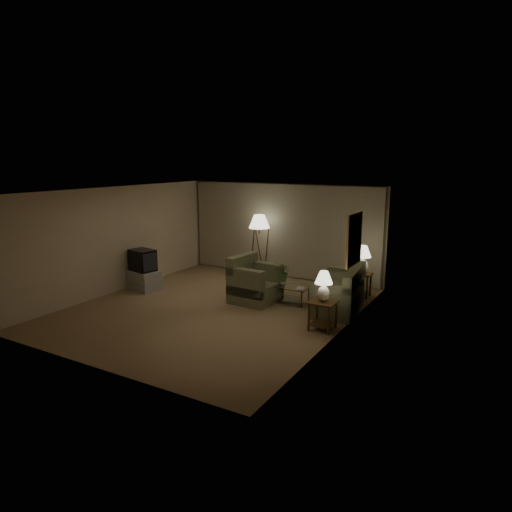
# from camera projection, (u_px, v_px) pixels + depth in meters

# --- Properties ---
(ground) EXTENTS (7.00, 7.00, 0.00)m
(ground) POSITION_uv_depth(u_px,v_px,m) (215.00, 308.00, 10.53)
(ground) COLOR olive
(ground) RESTS_ON ground
(room_shell) EXTENTS (6.04, 7.02, 2.72)m
(room_shell) POSITION_uv_depth(u_px,v_px,m) (249.00, 225.00, 11.43)
(room_shell) COLOR beige
(room_shell) RESTS_ON ground
(sofa) EXTENTS (2.02, 1.35, 0.79)m
(sofa) POSITION_uv_depth(u_px,v_px,m) (339.00, 293.00, 10.36)
(sofa) COLOR #757753
(sofa) RESTS_ON ground
(armchair) EXTENTS (1.18, 1.14, 0.88)m
(armchair) POSITION_uv_depth(u_px,v_px,m) (255.00, 284.00, 10.95)
(armchair) COLOR #757753
(armchair) RESTS_ON ground
(side_table_near) EXTENTS (0.52, 0.52, 0.60)m
(side_table_near) POSITION_uv_depth(u_px,v_px,m) (323.00, 310.00, 9.14)
(side_table_near) COLOR #3B2210
(side_table_near) RESTS_ON ground
(side_table_far) EXTENTS (0.47, 0.39, 0.60)m
(side_table_far) POSITION_uv_depth(u_px,v_px,m) (362.00, 281.00, 11.35)
(side_table_far) COLOR #3B2210
(side_table_far) RESTS_ON ground
(table_lamp_near) EXTENTS (0.36, 0.36, 0.62)m
(table_lamp_near) POSITION_uv_depth(u_px,v_px,m) (324.00, 284.00, 9.02)
(table_lamp_near) COLOR silver
(table_lamp_near) RESTS_ON side_table_near
(table_lamp_far) EXTENTS (0.40, 0.40, 0.70)m
(table_lamp_far) POSITION_uv_depth(u_px,v_px,m) (363.00, 257.00, 11.22)
(table_lamp_far) COLOR silver
(table_lamp_far) RESTS_ON side_table_far
(coffee_table) EXTENTS (1.01, 0.55, 0.41)m
(coffee_table) POSITION_uv_depth(u_px,v_px,m) (288.00, 291.00, 10.89)
(coffee_table) COLOR silver
(coffee_table) RESTS_ON ground
(tv_cabinet) EXTENTS (1.11, 0.91, 0.50)m
(tv_cabinet) POSITION_uv_depth(u_px,v_px,m) (144.00, 280.00, 12.04)
(tv_cabinet) COLOR #A2A2A4
(tv_cabinet) RESTS_ON ground
(crt_tv) EXTENTS (0.84, 0.73, 0.56)m
(crt_tv) POSITION_uv_depth(u_px,v_px,m) (143.00, 260.00, 11.93)
(crt_tv) COLOR black
(crt_tv) RESTS_ON tv_cabinet
(floor_lamp) EXTENTS (0.60, 0.60, 1.83)m
(floor_lamp) POSITION_uv_depth(u_px,v_px,m) (259.00, 245.00, 13.00)
(floor_lamp) COLOR #3B2210
(floor_lamp) RESTS_ON ground
(ottoman) EXTENTS (0.56, 0.56, 0.37)m
(ottoman) POSITION_uv_depth(u_px,v_px,m) (243.00, 273.00, 13.04)
(ottoman) COLOR #974733
(ottoman) RESTS_ON ground
(vase) EXTENTS (0.19, 0.19, 0.16)m
(vase) POSITION_uv_depth(u_px,v_px,m) (283.00, 282.00, 10.92)
(vase) COLOR white
(vase) RESTS_ON coffee_table
(flowers) EXTENTS (0.52, 0.49, 0.46)m
(flowers) POSITION_uv_depth(u_px,v_px,m) (283.00, 269.00, 10.85)
(flowers) COLOR #4E7C37
(flowers) RESTS_ON vase
(book) EXTENTS (0.24, 0.29, 0.02)m
(book) POSITION_uv_depth(u_px,v_px,m) (296.00, 288.00, 10.65)
(book) COLOR olive
(book) RESTS_ON coffee_table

